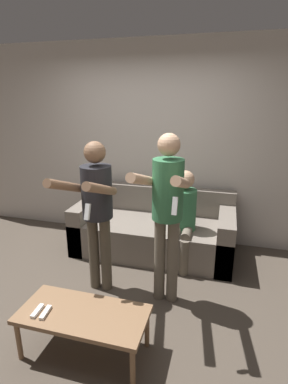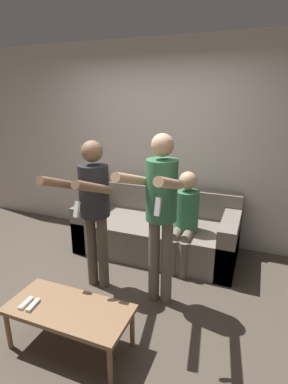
% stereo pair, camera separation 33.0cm
% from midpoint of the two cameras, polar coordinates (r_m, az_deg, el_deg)
% --- Properties ---
extents(ground_plane, '(14.00, 14.00, 0.00)m').
position_cam_midpoint_polar(ground_plane, '(3.22, -5.42, -20.38)').
color(ground_plane, '#4C4238').
extents(wall_back, '(6.40, 0.06, 2.70)m').
position_cam_midpoint_polar(wall_back, '(4.19, 4.84, 9.01)').
color(wall_back, beige).
rests_on(wall_back, ground_plane).
extents(couch, '(2.04, 0.92, 0.80)m').
position_cam_midpoint_polar(couch, '(4.00, 5.03, -7.54)').
color(couch, slate).
rests_on(couch, ground_plane).
extents(person_standing_left, '(0.42, 0.75, 1.59)m').
position_cam_midpoint_polar(person_standing_left, '(3.01, -6.56, -1.79)').
color(person_standing_left, brown).
rests_on(person_standing_left, ground_plane).
extents(person_standing_right, '(0.41, 0.77, 1.68)m').
position_cam_midpoint_polar(person_standing_right, '(2.74, 6.61, -2.43)').
color(person_standing_right, '#6B6051').
rests_on(person_standing_right, ground_plane).
extents(person_seated, '(0.29, 0.52, 1.16)m').
position_cam_midpoint_polar(person_seated, '(3.57, 10.46, -4.67)').
color(person_seated, '#6B6051').
rests_on(person_seated, ground_plane).
extents(coffee_table, '(1.01, 0.47, 0.38)m').
position_cam_midpoint_polar(coffee_table, '(2.60, -10.38, -21.64)').
color(coffee_table, '#846042').
rests_on(coffee_table, ground_plane).
extents(remote_near, '(0.05, 0.15, 0.02)m').
position_cam_midpoint_polar(remote_near, '(2.68, -18.15, -19.57)').
color(remote_near, white).
rests_on(remote_near, coffee_table).
extents(remote_far, '(0.05, 0.15, 0.02)m').
position_cam_midpoint_polar(remote_far, '(2.64, -16.85, -20.03)').
color(remote_far, white).
rests_on(remote_far, coffee_table).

